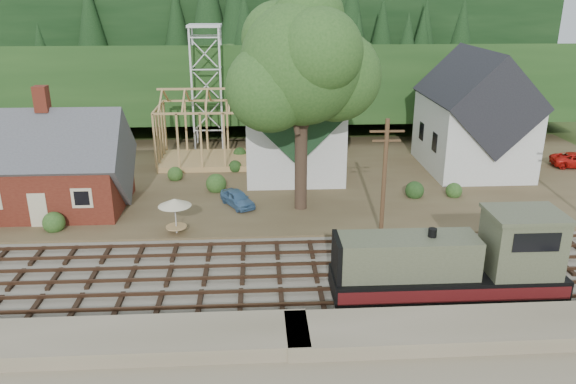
{
  "coord_description": "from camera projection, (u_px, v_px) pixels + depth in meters",
  "views": [
    {
      "loc": [
        -1.07,
        -28.63,
        15.48
      ],
      "look_at": [
        0.84,
        6.0,
        3.0
      ],
      "focal_mm": 35.0,
      "sensor_mm": 36.0,
      "label": 1
    }
  ],
  "objects": [
    {
      "name": "timber_frame",
      "position": [
        204.0,
        132.0,
        51.45
      ],
      "size": [
        8.2,
        6.2,
        6.99
      ],
      "color": "tan",
      "rests_on": "village_flat"
    },
    {
      "name": "farmhouse",
      "position": [
        474.0,
        119.0,
        49.33
      ],
      "size": [
        8.4,
        10.8,
        10.6
      ],
      "color": "silver",
      "rests_on": "village_flat"
    },
    {
      "name": "depot",
      "position": [
        52.0,
        170.0,
        40.61
      ],
      "size": [
        10.8,
        7.41,
        9.0
      ],
      "color": "#551C13",
      "rests_on": "village_flat"
    },
    {
      "name": "church",
      "position": [
        293.0,
        116.0,
        49.03
      ],
      "size": [
        8.4,
        15.17,
        13.0
      ],
      "color": "silver",
      "rests_on": "village_flat"
    },
    {
      "name": "telegraph_pole_near",
      "position": [
        384.0,
        176.0,
        36.0
      ],
      "size": [
        2.2,
        0.28,
        8.0
      ],
      "color": "#4C331E",
      "rests_on": "ground"
    },
    {
      "name": "car_green",
      "position": [
        51.0,
        198.0,
        41.71
      ],
      "size": [
        4.01,
        1.87,
        1.27
      ],
      "primitive_type": "imported",
      "rotation": [
        0.0,
        0.0,
        1.43
      ],
      "color": "#709D6C",
      "rests_on": "village_flat"
    },
    {
      "name": "hillside",
      "position": [
        266.0,
        119.0,
        71.65
      ],
      "size": [
        70.0,
        28.96,
        12.74
      ],
      "primitive_type": "cube",
      "rotation": [
        -0.17,
        0.0,
        0.0
      ],
      "color": "#1E3F19",
      "rests_on": "ground"
    },
    {
      "name": "big_tree",
      "position": [
        304.0,
        72.0,
        38.32
      ],
      "size": [
        10.9,
        8.4,
        14.7
      ],
      "color": "#38281E",
      "rests_on": "village_flat"
    },
    {
      "name": "embankment",
      "position": [
        287.0,
        371.0,
        24.21
      ],
      "size": [
        64.0,
        5.0,
        1.6
      ],
      "primitive_type": "cube",
      "color": "#7F7259",
      "rests_on": "ground"
    },
    {
      "name": "patio_set",
      "position": [
        175.0,
        204.0,
        36.59
      ],
      "size": [
        2.17,
        2.17,
        2.42
      ],
      "color": "silver",
      "rests_on": "village_flat"
    },
    {
      "name": "locomotive",
      "position": [
        457.0,
        264.0,
        29.13
      ],
      "size": [
        11.89,
        2.97,
        4.76
      ],
      "color": "black",
      "rests_on": "railroad_bed"
    },
    {
      "name": "ridge",
      "position": [
        264.0,
        97.0,
        86.69
      ],
      "size": [
        80.0,
        20.0,
        12.0
      ],
      "primitive_type": "cube",
      "color": "black",
      "rests_on": "ground"
    },
    {
      "name": "car_blue",
      "position": [
        237.0,
        198.0,
        41.74
      ],
      "size": [
        2.98,
        3.79,
        1.21
      ],
      "primitive_type": "imported",
      "rotation": [
        0.0,
        0.0,
        0.51
      ],
      "color": "#4F7CA9",
      "rests_on": "village_flat"
    },
    {
      "name": "railroad_bed",
      "position": [
        279.0,
        275.0,
        32.17
      ],
      "size": [
        64.0,
        11.0,
        0.16
      ],
      "primitive_type": "cube",
      "color": "#726B5B",
      "rests_on": "ground"
    },
    {
      "name": "lattice_tower",
      "position": [
        206.0,
        50.0,
        54.79
      ],
      "size": [
        3.2,
        3.2,
        12.12
      ],
      "color": "silver",
      "rests_on": "village_flat"
    },
    {
      "name": "village_flat",
      "position": [
        271.0,
        176.0,
        49.05
      ],
      "size": [
        64.0,
        26.0,
        0.3
      ],
      "primitive_type": "cube",
      "color": "brown",
      "rests_on": "ground"
    },
    {
      "name": "ground",
      "position": [
        279.0,
        277.0,
        32.19
      ],
      "size": [
        140.0,
        140.0,
        0.0
      ],
      "primitive_type": "plane",
      "color": "#384C1E",
      "rests_on": "ground"
    }
  ]
}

